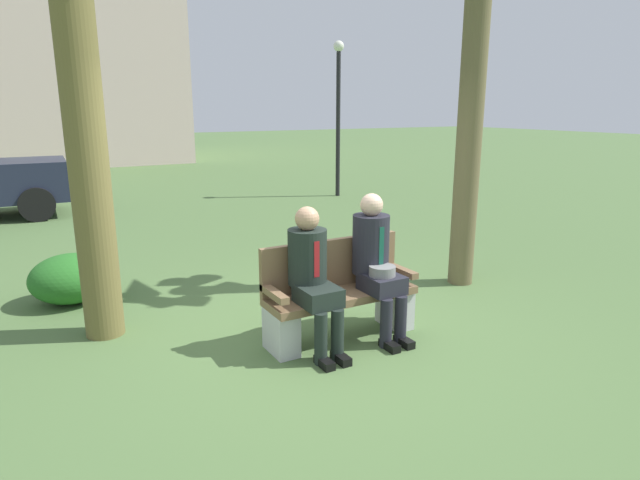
# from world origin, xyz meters

# --- Properties ---
(ground_plane) EXTENTS (80.00, 80.00, 0.00)m
(ground_plane) POSITION_xyz_m (0.00, 0.00, 0.00)
(ground_plane) COLOR #4F6D3C
(park_bench) EXTENTS (1.42, 0.44, 0.90)m
(park_bench) POSITION_xyz_m (0.16, -0.07, 0.40)
(park_bench) COLOR brown
(park_bench) RESTS_ON ground
(seated_man_left) EXTENTS (0.34, 0.72, 1.27)m
(seated_man_left) POSITION_xyz_m (-0.18, -0.19, 0.71)
(seated_man_left) COLOR #1E2823
(seated_man_left) RESTS_ON ground
(seated_man_right) EXTENTS (0.34, 0.72, 1.33)m
(seated_man_right) POSITION_xyz_m (0.49, -0.19, 0.74)
(seated_man_right) COLOR #23232D
(seated_man_right) RESTS_ON ground
(shrub_near_bench) EXTENTS (0.86, 0.79, 0.54)m
(shrub_near_bench) POSITION_xyz_m (-1.91, 2.14, 0.27)
(shrub_near_bench) COLOR #286C24
(shrub_near_bench) RESTS_ON ground
(street_lamp) EXTENTS (0.24, 0.24, 3.53)m
(street_lamp) POSITION_xyz_m (4.37, 6.90, 2.17)
(street_lamp) COLOR black
(street_lamp) RESTS_ON ground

